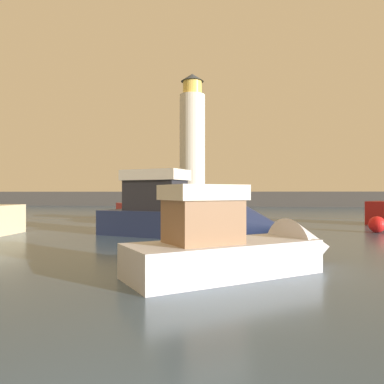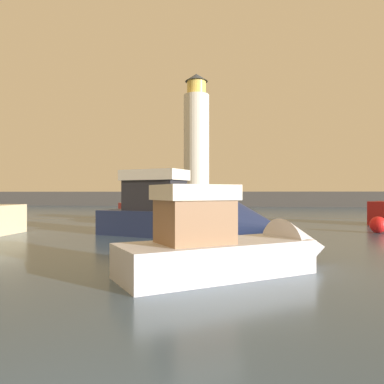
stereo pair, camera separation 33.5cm
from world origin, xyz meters
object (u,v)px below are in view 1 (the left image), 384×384
lighthouse (192,136)px  mooring_buoy (377,224)px  motorboat_0 (191,216)px  motorboat_1 (251,246)px  motorboat_4 (145,211)px

lighthouse → mooring_buoy: 41.07m
motorboat_0 → motorboat_1: size_ratio=1.50×
lighthouse → motorboat_4: 34.21m
motorboat_1 → motorboat_0: bearing=109.8°
motorboat_4 → mooring_buoy: 13.74m
lighthouse → mooring_buoy: bearing=-68.6°
motorboat_4 → motorboat_0: bearing=-60.7°
motorboat_0 → motorboat_1: (2.53, -7.05, -0.30)m
motorboat_0 → mooring_buoy: motorboat_0 is taller
motorboat_4 → lighthouse: bearing=92.6°
motorboat_0 → mooring_buoy: (8.90, 3.09, -0.53)m
motorboat_1 → motorboat_4: size_ratio=0.68×
lighthouse → motorboat_0: size_ratio=2.08×
lighthouse → mooring_buoy: lighthouse is taller
motorboat_4 → mooring_buoy: motorboat_4 is taller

